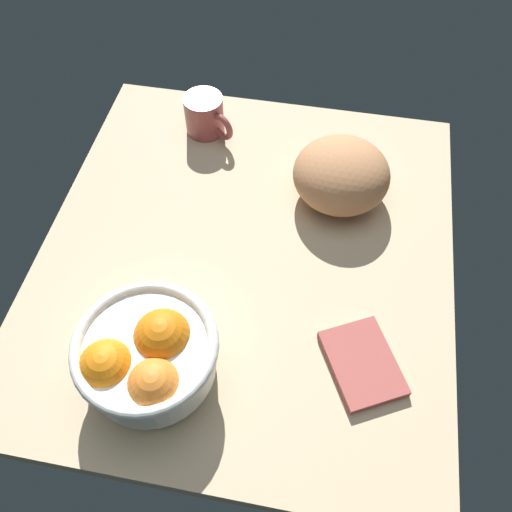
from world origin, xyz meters
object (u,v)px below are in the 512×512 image
(napkin_folded, at_px, (362,363))
(mug, at_px, (206,115))
(fruit_bowl, at_px, (147,357))
(bread_loaf, at_px, (341,175))

(napkin_folded, height_order, mug, mug)
(mug, bearing_deg, napkin_folded, -142.65)
(fruit_bowl, xyz_separation_m, napkin_folded, (0.07, -0.29, -0.05))
(bread_loaf, relative_size, mug, 1.60)
(bread_loaf, bearing_deg, fruit_bowl, 149.76)
(fruit_bowl, height_order, napkin_folded, fruit_bowl)
(fruit_bowl, height_order, bread_loaf, fruit_bowl)
(bread_loaf, xyz_separation_m, napkin_folded, (-0.32, -0.07, -0.05))
(fruit_bowl, distance_m, mug, 0.51)
(fruit_bowl, distance_m, napkin_folded, 0.31)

